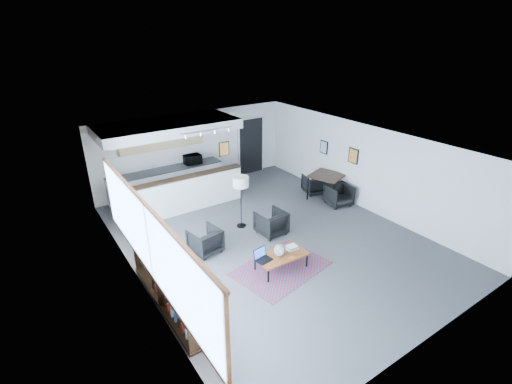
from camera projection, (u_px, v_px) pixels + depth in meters
room at (270, 193)px, 9.47m from camera, size 7.02×9.02×2.62m
window at (149, 244)px, 6.96m from camera, size 0.10×5.95×1.66m
console at (167, 293)px, 7.39m from camera, size 0.35×3.00×0.80m
kitchenette at (170, 160)px, 11.64m from camera, size 4.20×1.96×2.60m
doorway at (251, 145)px, 14.09m from camera, size 1.10×0.12×2.15m
track_light at (207, 131)px, 10.34m from camera, size 1.60×0.07×0.15m
wall_art_lower at (353, 156)px, 11.45m from camera, size 0.03×0.38×0.48m
wall_art_upper at (324, 147)px, 12.45m from camera, size 0.03×0.34×0.44m
kilim_rug at (281, 268)px, 8.70m from camera, size 2.38×1.84×0.01m
coffee_table at (281, 256)px, 8.56m from camera, size 1.20×0.67×0.39m
laptop at (262, 256)px, 8.35m from camera, size 0.40×0.35×0.26m
ceramic_pot at (280, 250)px, 8.46m from camera, size 0.28×0.28×0.28m
book_stack at (292, 247)px, 8.76m from camera, size 0.29×0.24×0.09m
coaster at (292, 257)px, 8.43m from camera, size 0.14×0.14×0.01m
armchair_left at (205, 240)px, 9.20m from camera, size 0.79×0.75×0.71m
armchair_right at (271, 222)px, 10.03m from camera, size 0.76×0.71×0.74m
floor_lamp at (241, 184)px, 10.03m from camera, size 0.48×0.48×1.51m
dining_table at (327, 177)px, 11.97m from camera, size 1.26×1.26×0.83m
dining_chair_near at (339, 196)px, 11.71m from camera, size 0.70×0.67×0.63m
dining_chair_far at (314, 184)px, 12.58m from camera, size 0.71×0.68×0.60m
microwave at (193, 158)px, 12.57m from camera, size 0.56×0.31×0.38m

